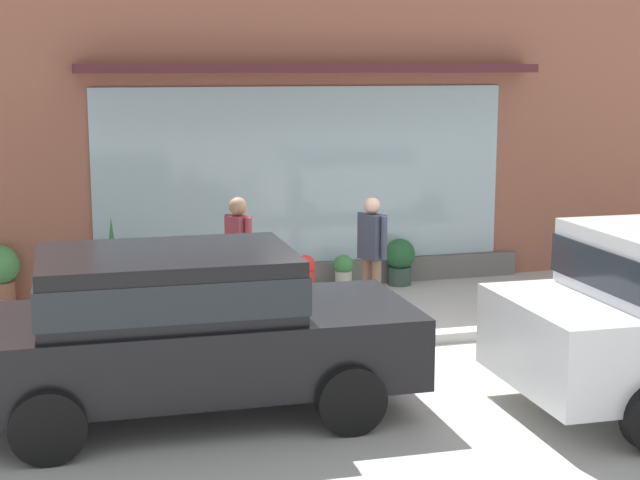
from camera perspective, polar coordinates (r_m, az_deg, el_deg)
The scene contains 11 objects.
ground_plane at distance 11.43m, azimuth 3.68°, elevation -5.97°, with size 60.00×60.00×0.00m, color #B2AFA8.
curb_strip at distance 11.24m, azimuth 4.03°, elevation -5.95°, with size 14.00×0.24×0.12m, color #B2B2AD.
storefront at distance 14.04m, azimuth -0.61°, elevation 6.83°, with size 14.00×0.81×4.79m.
fire_hydrant at distance 12.12m, azimuth -0.88°, elevation -2.90°, with size 0.41×0.37×0.87m.
pedestrian_with_handbag at distance 11.68m, azimuth -4.89°, elevation -0.86°, with size 0.37×0.59×1.65m.
pedestrian_passerby at distance 12.29m, azimuth 3.08°, elevation -0.47°, with size 0.32×0.47×1.55m.
parked_car_black at distance 8.96m, azimuth -8.17°, elevation -4.85°, with size 4.16×2.01×1.54m.
potted_plant_corner_tall at distance 14.25m, azimuth 4.72°, elevation -1.15°, with size 0.45×0.45×0.69m.
potted_plant_trailing_edge at distance 13.87m, azimuth 1.39°, elevation -1.85°, with size 0.28×0.28×0.53m.
potted_plant_window_center at distance 13.73m, azimuth -3.05°, elevation -2.28°, with size 0.27×0.27×0.43m.
potted_plant_doorstep at distance 13.22m, azimuth -12.14°, elevation -1.35°, with size 0.27×0.27×1.21m.
Camera 1 is at (-3.72, -10.33, 3.19)m, focal length 54.25 mm.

